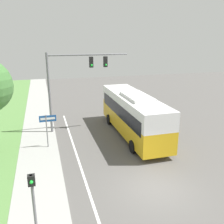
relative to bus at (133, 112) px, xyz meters
The scene contains 7 objects.
ground_plane 8.26m from the bus, 101.51° to the right, with size 80.00×80.00×0.00m, color #565451.
sidewalk 11.23m from the bus, 134.83° to the right, with size 2.80×80.00×0.12m.
lane_divider_near 9.63m from the bus, 123.53° to the right, with size 0.14×30.00×0.01m.
bus is the anchor object (origin of this frame).
signal_gantry 5.96m from the bus, 152.43° to the left, with size 6.93×0.41×6.93m.
pedestrian_signal 12.55m from the bus, 129.00° to the right, with size 0.28×0.34×3.01m.
street_sign 7.09m from the bus, behind, with size 1.23×0.08×2.65m.
Camera 1 is at (-5.62, -10.95, 8.14)m, focal length 40.00 mm.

